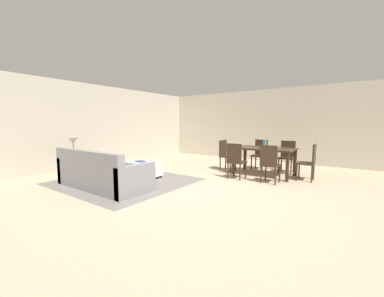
{
  "coord_description": "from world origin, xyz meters",
  "views": [
    {
      "loc": [
        2.76,
        -3.96,
        1.42
      ],
      "look_at": [
        -0.56,
        0.64,
        0.82
      ],
      "focal_mm": 22.03,
      "sensor_mm": 36.0,
      "label": 1
    }
  ],
  "objects": [
    {
      "name": "ground_plane",
      "position": [
        0.0,
        0.0,
        0.0
      ],
      "size": [
        10.8,
        10.8,
        0.0
      ],
      "primitive_type": "plane",
      "color": "tan"
    },
    {
      "name": "wall_back",
      "position": [
        0.0,
        5.0,
        1.35
      ],
      "size": [
        9.0,
        0.12,
        2.7
      ],
      "primitive_type": "cube",
      "color": "#BCB2A0",
      "rests_on": "ground_plane"
    },
    {
      "name": "wall_left",
      "position": [
        -4.5,
        0.5,
        1.35
      ],
      "size": [
        0.12,
        11.0,
        2.7
      ],
      "primitive_type": "cube",
      "color": "#BCB2A0",
      "rests_on": "ground_plane"
    },
    {
      "name": "area_rug",
      "position": [
        -1.92,
        -0.31,
        0.0
      ],
      "size": [
        3.0,
        2.8,
        0.01
      ],
      "primitive_type": "cube",
      "color": "slate",
      "rests_on": "ground_plane"
    },
    {
      "name": "couch",
      "position": [
        -1.89,
        -0.96,
        0.28
      ],
      "size": [
        2.3,
        0.95,
        0.86
      ],
      "color": "gray",
      "rests_on": "ground_plane"
    },
    {
      "name": "ottoman_table",
      "position": [
        -1.95,
        0.29,
        0.23
      ],
      "size": [
        1.05,
        0.51,
        0.4
      ],
      "color": "silver",
      "rests_on": "ground_plane"
    },
    {
      "name": "side_table",
      "position": [
        -3.34,
        -0.81,
        0.43
      ],
      "size": [
        0.4,
        0.4,
        0.54
      ],
      "color": "brown",
      "rests_on": "ground_plane"
    },
    {
      "name": "table_lamp",
      "position": [
        -3.34,
        -0.81,
        0.95
      ],
      "size": [
        0.26,
        0.26,
        0.52
      ],
      "color": "brown",
      "rests_on": "side_table"
    },
    {
      "name": "dining_table",
      "position": [
        0.61,
        2.4,
        0.67
      ],
      "size": [
        1.57,
        0.94,
        0.76
      ],
      "color": "#332319",
      "rests_on": "ground_plane"
    },
    {
      "name": "dining_chair_near_left",
      "position": [
        0.18,
        1.53,
        0.52
      ],
      "size": [
        0.41,
        0.41,
        0.92
      ],
      "color": "#332319",
      "rests_on": "ground_plane"
    },
    {
      "name": "dining_chair_near_right",
      "position": [
        1.03,
        1.58,
        0.52
      ],
      "size": [
        0.4,
        0.4,
        0.92
      ],
      "color": "#332319",
      "rests_on": "ground_plane"
    },
    {
      "name": "dining_chair_far_left",
      "position": [
        0.21,
        3.22,
        0.52
      ],
      "size": [
        0.41,
        0.41,
        0.92
      ],
      "color": "#332319",
      "rests_on": "ground_plane"
    },
    {
      "name": "dining_chair_far_right",
      "position": [
        1.03,
        3.2,
        0.52
      ],
      "size": [
        0.41,
        0.41,
        0.92
      ],
      "color": "#332319",
      "rests_on": "ground_plane"
    },
    {
      "name": "dining_chair_head_east",
      "position": [
        1.75,
        2.42,
        0.52
      ],
      "size": [
        0.41,
        0.41,
        0.92
      ],
      "color": "#332319",
      "rests_on": "ground_plane"
    },
    {
      "name": "dining_chair_head_west",
      "position": [
        -0.56,
        2.39,
        0.52
      ],
      "size": [
        0.41,
        0.41,
        0.92
      ],
      "color": "#332319",
      "rests_on": "ground_plane"
    },
    {
      "name": "vase_centerpiece",
      "position": [
        0.62,
        2.42,
        0.87
      ],
      "size": [
        0.11,
        0.11,
        0.22
      ],
      "primitive_type": "cylinder",
      "color": "slate",
      "rests_on": "dining_table"
    },
    {
      "name": "book_on_ottoman",
      "position": [
        -2.03,
        0.3,
        0.41
      ],
      "size": [
        0.3,
        0.25,
        0.03
      ],
      "primitive_type": "cube",
      "rotation": [
        0.0,
        0.0,
        -0.21
      ],
      "color": "#3F4C72",
      "rests_on": "ottoman_table"
    }
  ]
}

